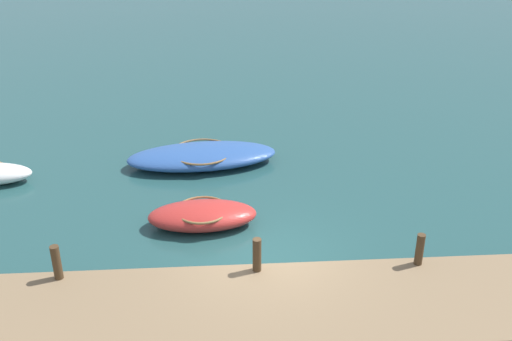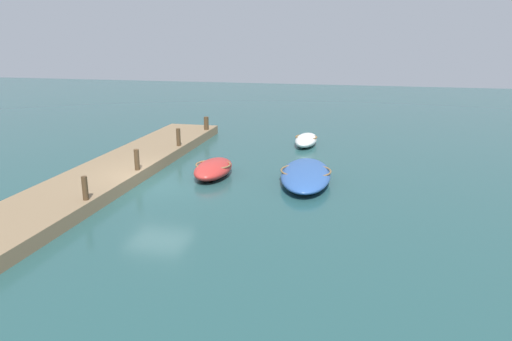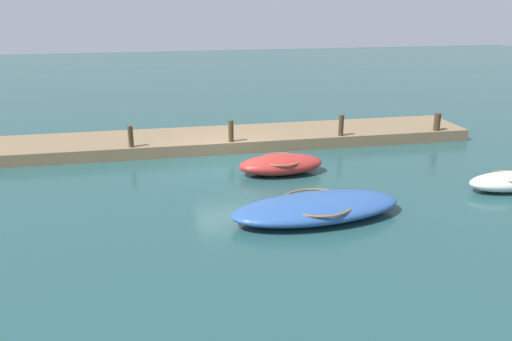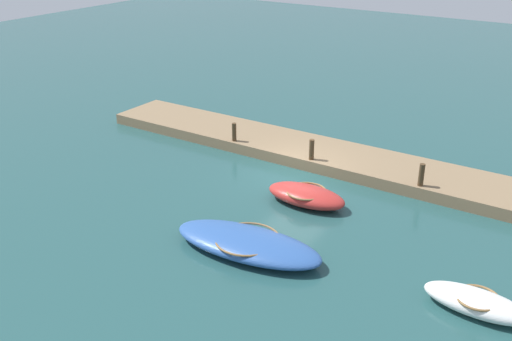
{
  "view_description": "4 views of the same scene",
  "coord_description": "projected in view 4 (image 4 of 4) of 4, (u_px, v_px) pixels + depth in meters",
  "views": [
    {
      "loc": [
        -1.12,
        -12.85,
        9.13
      ],
      "look_at": [
        -0.0,
        3.94,
        0.69
      ],
      "focal_mm": 42.61,
      "sensor_mm": 36.0,
      "label": 1
    },
    {
      "loc": [
        17.93,
        8.25,
        5.98
      ],
      "look_at": [
        -0.33,
        4.09,
        0.76
      ],
      "focal_mm": 34.78,
      "sensor_mm": 36.0,
      "label": 2
    },
    {
      "loc": [
        2.68,
        18.8,
        6.07
      ],
      "look_at": [
        -0.45,
        3.36,
        0.68
      ],
      "focal_mm": 36.04,
      "sensor_mm": 36.0,
      "label": 3
    },
    {
      "loc": [
        -10.8,
        19.23,
        10.02
      ],
      "look_at": [
        0.0,
        2.76,
        1.27
      ],
      "focal_mm": 41.39,
      "sensor_mm": 36.0,
      "label": 4
    }
  ],
  "objects": [
    {
      "name": "mooring_post_mid_west",
      "position": [
        421.0,
        175.0,
        22.05
      ],
      "size": [
        0.21,
        0.21,
        0.88
      ],
      "primitive_type": "cylinder",
      "color": "#47331E",
      "rests_on": "dock_platform"
    },
    {
      "name": "dinghy_white",
      "position": [
        477.0,
        302.0,
        15.9
      ],
      "size": [
        2.9,
        1.23,
        0.61
      ],
      "rotation": [
        0.0,
        0.0,
        -0.02
      ],
      "color": "white",
      "rests_on": "ground_plane"
    },
    {
      "name": "mooring_post_mid_east",
      "position": [
        312.0,
        150.0,
        24.38
      ],
      "size": [
        0.21,
        0.21,
        0.87
      ],
      "primitive_type": "cylinder",
      "color": "#47331E",
      "rests_on": "dock_platform"
    },
    {
      "name": "motorboat_blue",
      "position": [
        247.0,
        243.0,
        18.69
      ],
      "size": [
        5.22,
        2.49,
        0.63
      ],
      "rotation": [
        0.0,
        0.0,
        0.09
      ],
      "color": "#2D569E",
      "rests_on": "ground_plane"
    },
    {
      "name": "ground_plane",
      "position": [
        293.0,
        176.0,
        24.17
      ],
      "size": [
        84.0,
        84.0,
        0.0
      ],
      "primitive_type": "plane",
      "color": "#234C4C"
    },
    {
      "name": "mooring_post_east",
      "position": [
        234.0,
        132.0,
        26.36
      ],
      "size": [
        0.2,
        0.2,
        0.83
      ],
      "primitive_type": "cylinder",
      "color": "#47331E",
      "rests_on": "dock_platform"
    },
    {
      "name": "rowboat_red",
      "position": [
        306.0,
        195.0,
        21.75
      ],
      "size": [
        3.09,
        1.56,
        0.68
      ],
      "rotation": [
        0.0,
        0.0,
        0.02
      ],
      "color": "#B72D28",
      "rests_on": "ground_plane"
    },
    {
      "name": "dock_platform",
      "position": [
        318.0,
        154.0,
        25.77
      ],
      "size": [
        21.57,
        3.01,
        0.48
      ],
      "primitive_type": "cube",
      "color": "#846B4C",
      "rests_on": "ground_plane"
    }
  ]
}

